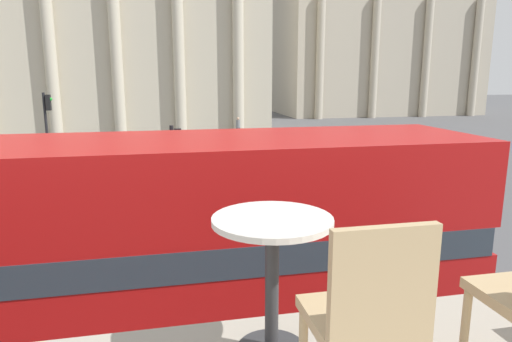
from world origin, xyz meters
TOP-DOWN VIEW (x-y plane):
  - double_decker_bus at (0.51, 4.51)m, footprint 10.65×2.69m
  - cafe_dining_table at (1.33, -0.35)m, footprint 0.60×0.60m
  - cafe_chair_0 at (1.54, -0.96)m, footprint 0.40×0.40m
  - plaza_building_right at (28.50, 55.24)m, footprint 25.18×16.82m
  - traffic_light_near at (1.25, 11.42)m, footprint 0.42×0.24m
  - traffic_light_mid at (-4.13, 19.79)m, footprint 0.42×0.24m
  - car_navy at (4.20, 14.97)m, footprint 4.20×1.93m
  - car_maroon at (-5.43, 21.05)m, footprint 4.20×1.93m
  - pedestrian_olive at (-0.22, 14.47)m, footprint 0.32×0.32m
  - pedestrian_grey at (6.98, 33.28)m, footprint 0.32×0.32m
  - pedestrian_red at (9.73, 23.82)m, footprint 0.32×0.32m

SIDE VIEW (x-z plane):
  - car_navy at x=4.20m, z-range 0.02..1.37m
  - car_maroon at x=-5.43m, z-range 0.02..1.37m
  - pedestrian_red at x=9.73m, z-range 0.12..1.72m
  - pedestrian_grey at x=6.98m, z-range 0.12..1.74m
  - pedestrian_olive at x=-0.22m, z-range 0.13..1.82m
  - double_decker_bus at x=0.51m, z-range 0.23..4.16m
  - traffic_light_near at x=1.25m, z-range 0.54..3.95m
  - traffic_light_mid at x=-4.13m, z-range 0.62..4.75m
  - cafe_chair_0 at x=1.54m, z-range 3.53..4.44m
  - cafe_dining_table at x=1.33m, z-range 3.64..4.37m
  - plaza_building_right at x=28.50m, z-range 0.01..16.59m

